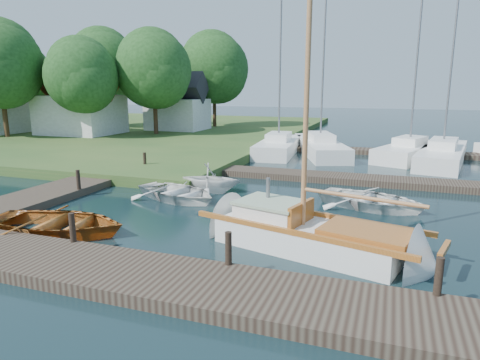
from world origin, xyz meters
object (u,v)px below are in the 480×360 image
(tender_a, at_px, (177,190))
(marina_boat_2, at_px, (409,150))
(mooring_post_1, at_px, (72,227))
(marina_boat_1, at_px, (320,146))
(dinghy, at_px, (57,220))
(marina_boat_0, at_px, (279,145))
(mooring_post_5, at_px, (145,160))
(tender_c, at_px, (372,197))
(tree_4, at_px, (103,66))
(mooring_post_4, at_px, (78,180))
(sailboat, at_px, (314,238))
(house_c, at_px, (178,107))
(tree_7, at_px, (214,68))
(mooring_post_3, at_px, (439,276))
(tree_3, at_px, (154,69))
(tree_2, at_px, (82,76))
(marina_boat_3, at_px, (443,153))
(tender_b, at_px, (211,177))
(tree_5, at_px, (24,76))
(mooring_post_2, at_px, (228,248))
(tree_1, at_px, (0,64))
(house_a, at_px, (80,104))

(tender_a, xyz_separation_m, marina_boat_2, (8.95, 13.48, 0.20))
(mooring_post_1, bearing_deg, marina_boat_1, 80.17)
(dinghy, xyz_separation_m, marina_boat_0, (2.30, 17.82, 0.12))
(mooring_post_5, xyz_separation_m, tender_c, (11.39, -2.75, -0.29))
(mooring_post_5, height_order, tree_4, tree_4)
(mooring_post_4, distance_m, sailboat, 10.46)
(tender_a, xyz_separation_m, house_c, (-11.03, 21.09, 2.19))
(tree_7, bearing_deg, tender_a, -70.25)
(house_c, xyz_separation_m, tree_7, (2.00, 4.05, 3.62))
(mooring_post_5, relative_size, tree_4, 0.08)
(mooring_post_3, relative_size, tender_a, 0.21)
(sailboat, xyz_separation_m, marina_boat_0, (-5.33, 16.53, 0.22))
(tender_c, bearing_deg, tree_3, 66.37)
(tree_2, bearing_deg, marina_boat_3, -0.55)
(marina_boat_1, bearing_deg, mooring_post_5, 122.53)
(tender_c, relative_size, house_c, 0.74)
(dinghy, bearing_deg, tender_c, -62.54)
(mooring_post_1, xyz_separation_m, house_c, (-11.00, 27.00, 1.88))
(mooring_post_3, bearing_deg, tender_b, 137.61)
(tree_3, height_order, tree_7, tree_7)
(tender_c, height_order, house_c, house_c)
(marina_boat_3, bearing_deg, mooring_post_1, 160.02)
(tree_5, bearing_deg, mooring_post_4, -41.08)
(mooring_post_1, distance_m, marina_boat_0, 18.89)
(tree_5, bearing_deg, mooring_post_5, -33.20)
(tender_a, xyz_separation_m, tree_3, (-11.03, 17.14, 5.42))
(mooring_post_1, distance_m, mooring_post_5, 10.77)
(house_c, xyz_separation_m, tree_2, (-4.00, -7.95, 2.67))
(tree_5, bearing_deg, tender_b, -32.28)
(marina_boat_2, relative_size, tree_7, 1.29)
(mooring_post_5, height_order, marina_boat_1, marina_boat_1)
(mooring_post_2, bearing_deg, marina_boat_1, 93.13)
(tender_c, xyz_separation_m, marina_boat_1, (-3.97, 12.48, 0.16))
(tree_3, bearing_deg, mooring_post_1, -64.49)
(mooring_post_4, xyz_separation_m, marina_boat_2, (12.98, 14.38, -0.11))
(tree_5, xyz_separation_m, tree_7, (18.00, 6.00, 0.78))
(mooring_post_1, distance_m, mooring_post_4, 6.40)
(marina_boat_0, relative_size, house_c, 1.95)
(mooring_post_4, height_order, marina_boat_3, marina_boat_3)
(mooring_post_5, height_order, tree_1, tree_1)
(house_a, height_order, house_c, house_a)
(tree_3, height_order, tree_4, tree_4)
(sailboat, xyz_separation_m, tree_1, (-27.11, 14.71, 5.75))
(tender_b, xyz_separation_m, marina_boat_2, (8.19, 11.89, -0.09))
(mooring_post_4, xyz_separation_m, tree_3, (-7.00, 18.05, 5.11))
(marina_boat_2, xyz_separation_m, marina_boat_3, (1.82, -0.58, -0.02))
(marina_boat_3, bearing_deg, tree_5, 90.49)
(mooring_post_5, relative_size, tree_5, 0.10)
(mooring_post_3, height_order, marina_boat_1, marina_boat_1)
(mooring_post_4, distance_m, marina_boat_1, 16.50)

